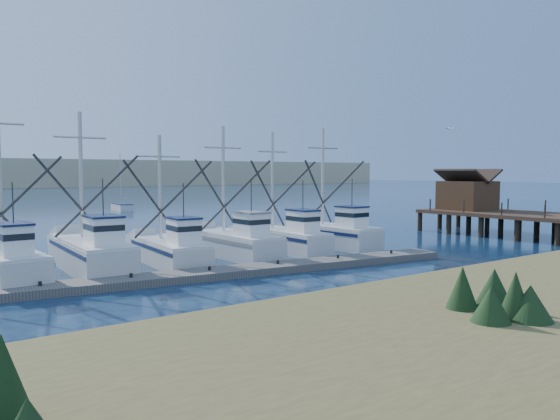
# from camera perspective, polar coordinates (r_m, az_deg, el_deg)

# --- Properties ---
(ground) EXTENTS (500.00, 500.00, 0.00)m
(ground) POSITION_cam_1_polar(r_m,az_deg,el_deg) (28.62, 13.90, -7.06)
(ground) COLOR #0D1D3B
(ground) RESTS_ON ground
(shore_bank) EXTENTS (40.00, 10.00, 1.60)m
(shore_bank) POSITION_cam_1_polar(r_m,az_deg,el_deg) (16.43, 23.03, -12.70)
(shore_bank) COLOR #4C422D
(shore_bank) RESTS_ON ground
(floating_dock) EXTENTS (29.79, 5.78, 0.40)m
(floating_dock) POSITION_cam_1_polar(r_m,az_deg,el_deg) (28.41, -7.37, -6.65)
(floating_dock) COLOR #625D57
(floating_dock) RESTS_ON ground
(timber_pier) EXTENTS (7.00, 20.00, 8.00)m
(timber_pier) POSITION_cam_1_polar(r_m,az_deg,el_deg) (50.64, 22.26, 0.46)
(timber_pier) COLOR black
(timber_pier) RESTS_ON ground
(trawler_fleet) EXTENTS (29.02, 8.87, 9.50)m
(trawler_fleet) POSITION_cam_1_polar(r_m,az_deg,el_deg) (32.53, -12.56, -3.99)
(trawler_fleet) COLOR silver
(trawler_fleet) RESTS_ON ground
(sailboat_near) EXTENTS (2.31, 5.66, 8.10)m
(sailboat_near) POSITION_cam_1_polar(r_m,az_deg,el_deg) (80.05, -16.20, 0.31)
(sailboat_near) COLOR silver
(sailboat_near) RESTS_ON ground
(flying_gull) EXTENTS (1.21, 0.22, 0.22)m
(flying_gull) POSITION_cam_1_polar(r_m,az_deg,el_deg) (46.22, 17.28, 8.14)
(flying_gull) COLOR white
(flying_gull) RESTS_ON ground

